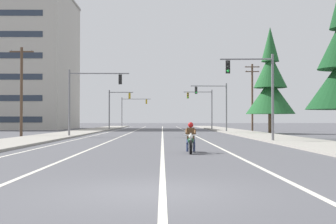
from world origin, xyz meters
The scene contains 17 objects.
ground_plane centered at (0.00, 0.00, 0.00)m, with size 400.00×400.00×0.00m, color #515156.
lane_stripe_center centered at (0.29, 45.00, 0.00)m, with size 0.16×100.00×0.01m, color beige.
lane_stripe_left centered at (-3.59, 45.00, 0.00)m, with size 0.16×100.00×0.01m, color beige.
lane_stripe_right centered at (3.50, 45.00, 0.00)m, with size 0.16×100.00×0.01m, color beige.
lane_stripe_far_left centered at (-6.55, 45.00, 0.00)m, with size 0.16×100.00×0.01m, color beige.
sidewalk_kerb_right centered at (9.76, 40.00, 0.07)m, with size 4.40×110.00×0.14m, color #9E998E.
sidewalk_kerb_left centered at (-9.76, 40.00, 0.07)m, with size 4.40×110.00×0.14m, color #9E998E.
motorcycle_with_rider centered at (1.63, 11.47, 0.59)m, with size 0.70×2.19×1.46m.
traffic_signal_near_right centered at (7.00, 21.53, 4.03)m, with size 3.77×0.37×6.20m.
traffic_signal_near_left centered at (-6.67, 31.46, 4.14)m, with size 5.60×0.38×6.20m.
traffic_signal_mid_right centered at (7.09, 46.75, 4.08)m, with size 4.64×0.54×6.20m.
traffic_signal_mid_left centered at (-6.95, 59.95, 4.03)m, with size 3.80×0.37×6.20m.
traffic_signal_far_right centered at (6.65, 58.92, 4.07)m, with size 4.44×0.37×6.20m.
traffic_signal_far_left centered at (-6.31, 82.70, 4.17)m, with size 6.06×0.38×6.20m.
utility_pole_left_near centered at (-12.82, 31.87, 4.37)m, with size 2.23×0.26×8.31m.
utility_pole_right_far centered at (12.81, 52.31, 5.01)m, with size 2.03×0.26×9.34m.
conifer_tree_right_verge_far centered at (12.40, 40.19, 5.51)m, with size 5.46×5.46×12.02m.
Camera 1 is at (0.28, -9.82, 1.58)m, focal length 47.92 mm.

